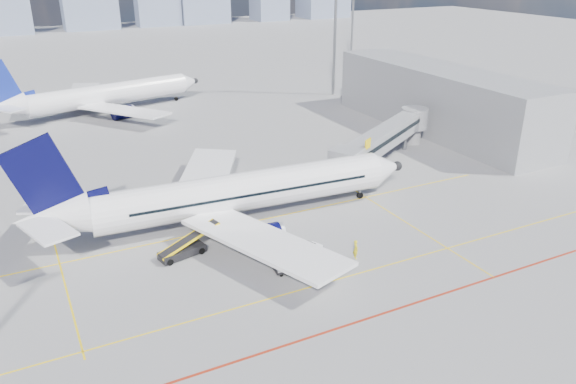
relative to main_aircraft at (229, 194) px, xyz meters
name	(u,v)px	position (x,y,z in m)	size (l,w,h in m)	color
ground	(291,253)	(2.71, -9.02, -3.22)	(420.00, 420.00, 0.00)	gray
apron_markings	(306,274)	(2.14, -12.93, -3.21)	(90.00, 35.12, 0.01)	yellow
jet_bridge	(388,136)	(26.22, 7.89, 0.52)	(23.55, 15.78, 6.30)	#92959A
terminal_block	(439,99)	(42.66, 16.98, 1.78)	(10.00, 42.00, 10.00)	#92959A
floodlight_mast_ne	(335,26)	(40.71, 45.98, 10.37)	(3.20, 0.61, 25.45)	slate
floodlight_mast_far	(353,7)	(67.71, 80.98, 10.37)	(3.20, 0.61, 25.45)	slate
main_aircraft	(229,194)	(0.00, 0.00, 0.00)	(42.18, 36.73, 12.30)	white
second_aircraft	(101,96)	(-3.85, 52.08, 0.00)	(38.74, 33.34, 11.43)	white
baggage_tug	(310,250)	(3.86, -10.51, -2.45)	(2.66, 2.23, 1.61)	white
cargo_dolly	(294,258)	(1.58, -11.81, -2.06)	(4.06, 2.26, 2.12)	black
belt_loader	(183,250)	(-6.60, -4.83, -2.55)	(6.44, 2.74, 2.58)	black
ramp_worker	(356,249)	(7.66, -12.54, -2.28)	(0.69, 0.45, 1.88)	yellow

